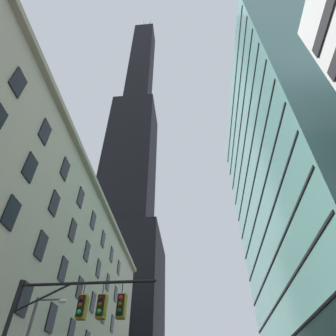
{
  "coord_description": "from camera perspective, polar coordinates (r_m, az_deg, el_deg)",
  "views": [
    {
      "loc": [
        1.48,
        -8.13,
        1.39
      ],
      "look_at": [
        -1.91,
        29.0,
        34.22
      ],
      "focal_mm": 31.1,
      "sensor_mm": 36.0,
      "label": 1
    }
  ],
  "objects": [
    {
      "name": "station_building",
      "position": [
        37.27,
        -26.69,
        -19.36
      ],
      "size": [
        12.95,
        56.1,
        25.8
      ],
      "color": "#B2A88E",
      "rests_on": "ground"
    },
    {
      "name": "dark_skyscraper",
      "position": [
        108.28,
        -8.02,
        -4.44
      ],
      "size": [
        25.96,
        25.96,
        216.99
      ],
      "color": "black",
      "rests_on": "ground"
    },
    {
      "name": "glass_office_midrise",
      "position": [
        45.87,
        26.83,
        -4.19
      ],
      "size": [
        16.22,
        35.55,
        51.7
      ],
      "color": "slate",
      "rests_on": "ground"
    },
    {
      "name": "traffic_signal_mast",
      "position": [
        15.35,
        -18.1,
        -26.38
      ],
      "size": [
        6.89,
        0.63,
        6.59
      ],
      "color": "black",
      "rests_on": "sidewalk_left"
    }
  ]
}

